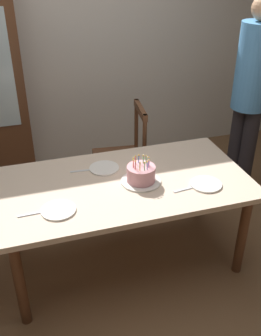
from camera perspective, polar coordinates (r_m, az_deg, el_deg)
The scene contains 12 objects.
ground at distance 3.18m, azimuth -0.88°, elevation -13.07°, with size 6.40×6.40×0.00m, color brown.
back_wall at distance 4.22m, azimuth -8.52°, elevation 17.86°, with size 6.40×0.10×2.60m, color beige.
dining_table at distance 2.78m, azimuth -0.99°, elevation -3.38°, with size 1.77×0.94×0.72m.
birthday_cake at distance 2.70m, azimuth 1.54°, elevation -1.00°, with size 0.28×0.28×0.19m.
plate_near_celebrant at distance 2.49m, azimuth -10.48°, elevation -6.05°, with size 0.22×0.22×0.01m, color white.
plate_far_side at distance 2.89m, azimuth -3.86°, elevation -0.01°, with size 0.22×0.22×0.01m, color white.
plate_near_guest at distance 2.74m, azimuth 10.96°, elevation -2.32°, with size 0.22×0.22×0.01m, color white.
fork_near_celebrant at distance 2.49m, azimuth -14.16°, elevation -6.51°, with size 0.18×0.02×0.01m, color silver.
fork_far_side at distance 2.88m, azimuth -7.03°, elevation -0.39°, with size 0.18×0.02×0.01m, color silver.
fork_near_guest at distance 2.67m, azimuth 8.01°, elevation -3.08°, with size 0.18×0.02×0.01m, color silver.
chair_spindle_back at distance 3.57m, azimuth -1.28°, elevation 1.38°, with size 0.49×0.49×0.95m.
person_guest at distance 3.65m, azimuth 17.19°, elevation 10.84°, with size 0.32×0.32×1.82m.
Camera 1 is at (-0.64, -2.23, 2.18)m, focal length 41.74 mm.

